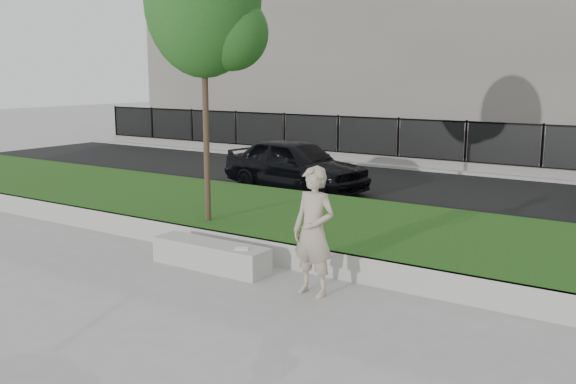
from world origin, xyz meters
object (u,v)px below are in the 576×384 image
Objects in this scene: man at (314,232)px; book at (242,249)px; young_tree at (208,6)px; car_dark at (295,165)px; stone_bench at (211,255)px.

book is at bearing -178.70° from man.
man is 1.41m from book.
young_tree is (-2.98, 1.38, 3.22)m from man.
car_dark is (-3.10, 6.22, 0.29)m from book.
stone_bench is 9.98× the size of book.
car_dark is (-4.42, 6.32, -0.18)m from man.
man is 8.85× the size of book.
young_tree reaches higher than book.
car_dark is (-2.45, 6.17, 0.51)m from stone_bench.
car_dark is at bearing 106.26° from young_tree.
book is (0.65, -0.05, 0.22)m from stone_bench.
stone_bench is 4.22m from young_tree.
car_dark is at bearing 111.62° from stone_bench.
man is 0.35× the size of young_tree.
car_dark is at bearing 130.76° from man.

